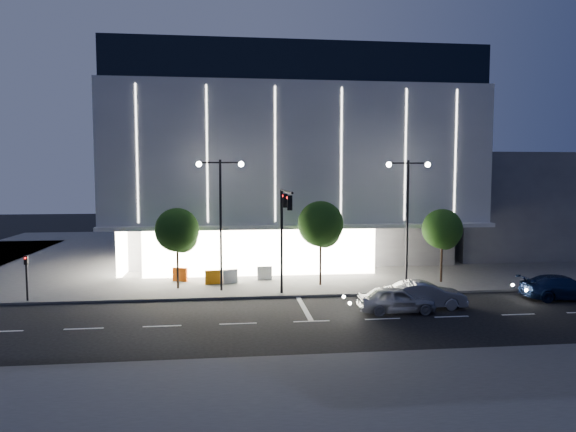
{
  "coord_description": "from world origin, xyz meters",
  "views": [
    {
      "loc": [
        -2.39,
        -28.64,
        8.0
      ],
      "look_at": [
        1.82,
        8.24,
        5.0
      ],
      "focal_mm": 32.0,
      "sensor_mm": 36.0,
      "label": 1
    }
  ],
  "objects_px": {
    "tree_left": "(178,232)",
    "car_lead": "(396,300)",
    "barrier_d": "(265,273)",
    "barrier_c": "(213,277)",
    "barrier_b": "(230,276)",
    "street_lamp_east": "(408,204)",
    "traffic_mast": "(284,222)",
    "barrier_a": "(180,274)",
    "car_third": "(562,287)",
    "car_second": "(425,295)",
    "ped_signal_far": "(27,273)",
    "street_lamp_west": "(221,205)",
    "tree_right": "(442,231)",
    "tree_mid": "(321,226)"
  },
  "relations": [
    {
      "from": "tree_left",
      "to": "car_lead",
      "type": "distance_m",
      "value": 15.39
    },
    {
      "from": "car_lead",
      "to": "barrier_d",
      "type": "xyz_separation_m",
      "value": [
        -7.02,
        9.51,
        -0.12
      ]
    },
    {
      "from": "car_lead",
      "to": "barrier_c",
      "type": "distance_m",
      "value": 13.68
    },
    {
      "from": "barrier_b",
      "to": "barrier_d",
      "type": "bearing_deg",
      "value": 3.6
    },
    {
      "from": "street_lamp_east",
      "to": "barrier_d",
      "type": "relative_size",
      "value": 8.18
    },
    {
      "from": "car_lead",
      "to": "barrier_b",
      "type": "distance_m",
      "value": 12.85
    },
    {
      "from": "tree_left",
      "to": "barrier_b",
      "type": "height_order",
      "value": "tree_left"
    },
    {
      "from": "tree_left",
      "to": "barrier_c",
      "type": "xyz_separation_m",
      "value": [
        2.32,
        1.06,
        -3.38
      ]
    },
    {
      "from": "traffic_mast",
      "to": "barrier_a",
      "type": "height_order",
      "value": "traffic_mast"
    },
    {
      "from": "car_third",
      "to": "barrier_b",
      "type": "distance_m",
      "value": 22.27
    },
    {
      "from": "car_second",
      "to": "barrier_b",
      "type": "bearing_deg",
      "value": 61.92
    },
    {
      "from": "ped_signal_far",
      "to": "barrier_a",
      "type": "xyz_separation_m",
      "value": [
        8.92,
        4.88,
        -1.24
      ]
    },
    {
      "from": "street_lamp_west",
      "to": "barrier_a",
      "type": "bearing_deg",
      "value": 132.38
    },
    {
      "from": "car_third",
      "to": "ped_signal_far",
      "type": "bearing_deg",
      "value": 87.95
    },
    {
      "from": "tree_left",
      "to": "car_second",
      "type": "distance_m",
      "value": 16.84
    },
    {
      "from": "car_second",
      "to": "barrier_c",
      "type": "distance_m",
      "value": 14.91
    },
    {
      "from": "barrier_b",
      "to": "barrier_c",
      "type": "xyz_separation_m",
      "value": [
        -1.22,
        -0.18,
        0.0
      ]
    },
    {
      "from": "street_lamp_west",
      "to": "tree_left",
      "type": "distance_m",
      "value": 3.69
    },
    {
      "from": "street_lamp_east",
      "to": "tree_left",
      "type": "bearing_deg",
      "value": 176.35
    },
    {
      "from": "street_lamp_east",
      "to": "car_second",
      "type": "relative_size",
      "value": 1.89
    },
    {
      "from": "barrier_b",
      "to": "barrier_d",
      "type": "height_order",
      "value": "same"
    },
    {
      "from": "tree_left",
      "to": "tree_right",
      "type": "xyz_separation_m",
      "value": [
        19.0,
        -0.0,
        -0.15
      ]
    },
    {
      "from": "street_lamp_west",
      "to": "street_lamp_east",
      "type": "distance_m",
      "value": 13.0
    },
    {
      "from": "tree_right",
      "to": "car_lead",
      "type": "height_order",
      "value": "tree_right"
    },
    {
      "from": "tree_mid",
      "to": "car_lead",
      "type": "height_order",
      "value": "tree_mid"
    },
    {
      "from": "traffic_mast",
      "to": "car_third",
      "type": "xyz_separation_m",
      "value": [
        17.83,
        -1.72,
        -4.26
      ]
    },
    {
      "from": "street_lamp_east",
      "to": "tree_left",
      "type": "height_order",
      "value": "street_lamp_east"
    },
    {
      "from": "street_lamp_east",
      "to": "car_lead",
      "type": "distance_m",
      "value": 8.63
    },
    {
      "from": "tree_left",
      "to": "barrier_b",
      "type": "bearing_deg",
      "value": 19.22
    },
    {
      "from": "tree_left",
      "to": "tree_right",
      "type": "relative_size",
      "value": 1.04
    },
    {
      "from": "tree_right",
      "to": "car_second",
      "type": "height_order",
      "value": "tree_right"
    },
    {
      "from": "street_lamp_west",
      "to": "tree_left",
      "type": "xyz_separation_m",
      "value": [
        -2.97,
        1.02,
        -1.92
      ]
    },
    {
      "from": "ped_signal_far",
      "to": "barrier_b",
      "type": "relative_size",
      "value": 2.73
    },
    {
      "from": "tree_right",
      "to": "street_lamp_east",
      "type": "bearing_deg",
      "value": -161.37
    },
    {
      "from": "street_lamp_west",
      "to": "street_lamp_east",
      "type": "height_order",
      "value": "same"
    },
    {
      "from": "street_lamp_east",
      "to": "barrier_d",
      "type": "height_order",
      "value": "street_lamp_east"
    },
    {
      "from": "barrier_a",
      "to": "barrier_b",
      "type": "height_order",
      "value": "same"
    },
    {
      "from": "street_lamp_east",
      "to": "barrier_c",
      "type": "bearing_deg",
      "value": 171.34
    },
    {
      "from": "car_second",
      "to": "barrier_b",
      "type": "height_order",
      "value": "car_second"
    },
    {
      "from": "barrier_d",
      "to": "tree_left",
      "type": "bearing_deg",
      "value": -164.71
    },
    {
      "from": "street_lamp_east",
      "to": "barrier_b",
      "type": "xyz_separation_m",
      "value": [
        -12.43,
        2.26,
        -5.31
      ]
    },
    {
      "from": "ped_signal_far",
      "to": "barrier_b",
      "type": "height_order",
      "value": "ped_signal_far"
    },
    {
      "from": "traffic_mast",
      "to": "street_lamp_west",
      "type": "xyz_separation_m",
      "value": [
        -4.0,
        2.66,
        0.93
      ]
    },
    {
      "from": "tree_left",
      "to": "barrier_c",
      "type": "bearing_deg",
      "value": 24.49
    },
    {
      "from": "ped_signal_far",
      "to": "car_lead",
      "type": "xyz_separation_m",
      "value": [
        22.17,
        -4.78,
        -1.12
      ]
    },
    {
      "from": "ped_signal_far",
      "to": "tree_right",
      "type": "bearing_deg",
      "value": 5.14
    },
    {
      "from": "car_second",
      "to": "tree_left",
      "type": "bearing_deg",
      "value": 72.31
    },
    {
      "from": "tree_right",
      "to": "barrier_b",
      "type": "relative_size",
      "value": 5.01
    },
    {
      "from": "car_lead",
      "to": "barrier_a",
      "type": "relative_size",
      "value": 4.09
    },
    {
      "from": "traffic_mast",
      "to": "street_lamp_east",
      "type": "distance_m",
      "value": 9.43
    }
  ]
}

